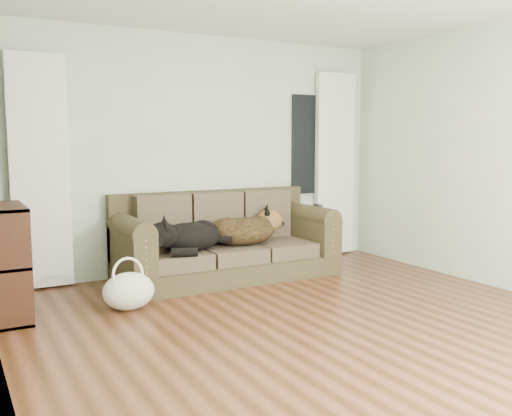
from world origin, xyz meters
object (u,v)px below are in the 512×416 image
dog_black_lab (186,238)px  tote_bag (129,292)px  bookshelf (8,258)px  sofa (227,236)px  dog_shepherd (246,231)px

dog_black_lab → tote_bag: 0.97m
bookshelf → sofa: bearing=15.2°
sofa → dog_black_lab: 0.52m
sofa → bookshelf: bearing=-170.2°
sofa → dog_black_lab: sofa is taller
dog_shepherd → tote_bag: bearing=31.2°
sofa → tote_bag: 1.44m
tote_bag → dog_black_lab: bearing=35.4°
sofa → dog_shepherd: sofa is taller
dog_black_lab → tote_bag: dog_black_lab is taller
dog_shepherd → tote_bag: (-1.46, -0.61, -0.33)m
tote_bag → bookshelf: bearing=163.9°
tote_bag → bookshelf: size_ratio=0.48×
sofa → dog_black_lab: (-0.51, -0.11, 0.03)m
dog_black_lab → tote_bag: (-0.75, -0.53, -0.32)m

